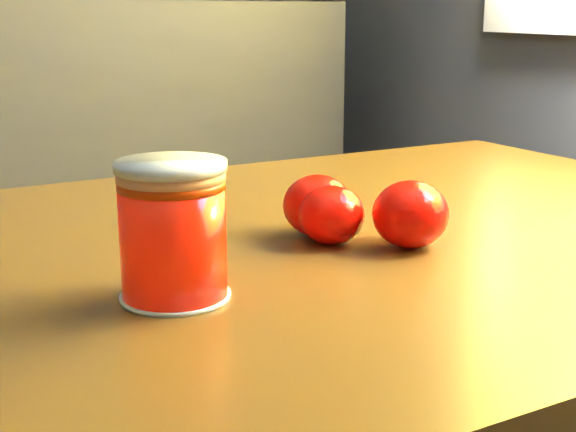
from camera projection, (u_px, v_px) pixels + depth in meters
name	position (u px, v px, depth m)	size (l,w,h in m)	color
table	(333.00, 325.00, 0.73)	(0.99, 0.75, 0.69)	brown
juice_glass	(173.00, 232.00, 0.53)	(0.07, 0.07, 0.09)	#FF1905
orange_front	(317.00, 205.00, 0.69)	(0.06, 0.06, 0.05)	red
orange_back	(332.00, 215.00, 0.66)	(0.06, 0.06, 0.05)	red
orange_extra	(410.00, 214.00, 0.65)	(0.06, 0.06, 0.06)	red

